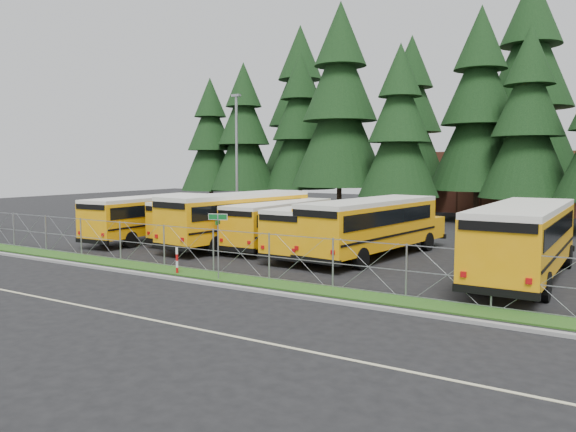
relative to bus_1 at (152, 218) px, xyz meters
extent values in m
plane|color=black|center=(11.02, -5.26, -1.41)|extent=(120.00, 120.00, 0.00)
cube|color=gray|center=(11.02, -8.36, -1.35)|extent=(50.00, 0.25, 0.12)
cube|color=#1D4614|center=(11.02, -6.96, -1.38)|extent=(50.00, 1.40, 0.06)
cube|color=beige|center=(11.02, -13.26, -1.40)|extent=(50.00, 0.12, 0.01)
cube|color=brown|center=(17.02, 34.74, 1.59)|extent=(22.00, 10.00, 6.00)
cylinder|color=#96999E|center=(11.20, -7.39, -0.01)|extent=(0.06, 0.06, 2.80)
cube|color=#0D5D21|center=(11.20, -7.39, 1.27)|extent=(0.76, 0.29, 0.22)
cube|color=white|center=(11.20, -7.39, 1.27)|extent=(0.80, 0.30, 0.26)
cube|color=#0D5D21|center=(11.20, -7.39, 1.03)|extent=(0.21, 0.53, 0.18)
cylinder|color=#B20C0C|center=(8.86, -7.38, -0.81)|extent=(0.11, 0.11, 1.20)
cylinder|color=#96999E|center=(-0.26, 9.35, 3.59)|extent=(0.20, 0.20, 10.00)
cube|color=#96999E|center=(-0.26, 9.35, 8.64)|extent=(0.70, 0.35, 0.18)
camera|label=1|loc=(25.88, -25.74, 3.53)|focal=35.00mm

